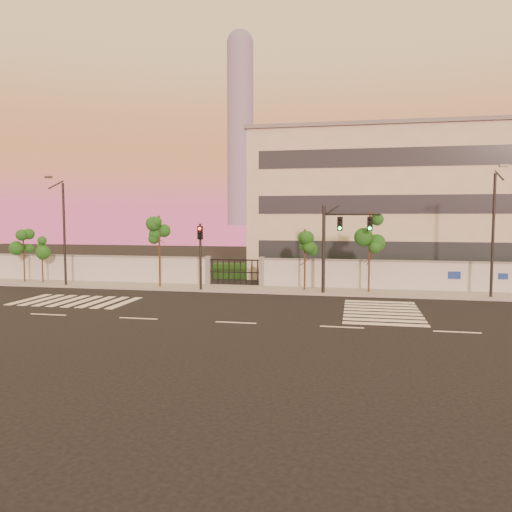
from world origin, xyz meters
name	(u,v)px	position (x,y,z in m)	size (l,w,h in m)	color
ground	(236,323)	(0.00, 0.00, 0.00)	(120.00, 120.00, 0.00)	black
sidewalk	(272,290)	(0.00, 10.50, 0.07)	(60.00, 3.00, 0.15)	gray
perimeter_wall	(277,273)	(0.10, 12.00, 1.07)	(60.00, 0.36, 2.20)	#ABADB2
hedge_row	(296,273)	(1.17, 14.74, 0.82)	(41.00, 4.25, 1.80)	#0F340F
institutional_building	(397,204)	(9.00, 21.99, 6.16)	(24.40, 12.40, 12.25)	#BEB4A1
distant_skyscraper	(240,124)	(-65.00, 280.00, 61.98)	(16.00, 16.00, 118.00)	slate
road_markings	(224,307)	(-1.58, 3.76, 0.01)	(57.00, 7.62, 0.02)	silver
street_tree_a	(24,245)	(-19.08, 10.59, 2.92)	(1.35, 1.08, 3.97)	#382314
street_tree_b	(42,249)	(-17.41, 10.41, 2.66)	(1.35, 1.07, 3.61)	#382314
street_tree_c	(160,235)	(-7.90, 9.97, 3.78)	(1.53, 1.21, 5.13)	#382314
street_tree_d	(305,246)	(2.25, 10.48, 3.12)	(1.59, 1.26, 4.23)	#382314
street_tree_e	(370,233)	(6.47, 10.37, 4.01)	(1.54, 1.23, 5.45)	#382314
traffic_signal_main	(335,239)	(4.26, 9.48, 3.65)	(3.66, 0.43, 5.78)	black
traffic_signal_secondary	(200,249)	(-4.66, 9.12, 2.92)	(0.36, 0.34, 4.60)	black
streetlight_west	(63,229)	(-14.94, 9.30, 4.22)	(0.47, 1.88, 7.81)	black
streetlight_east	(494,229)	(13.76, 9.53, 4.34)	(0.48, 1.93, 8.03)	black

